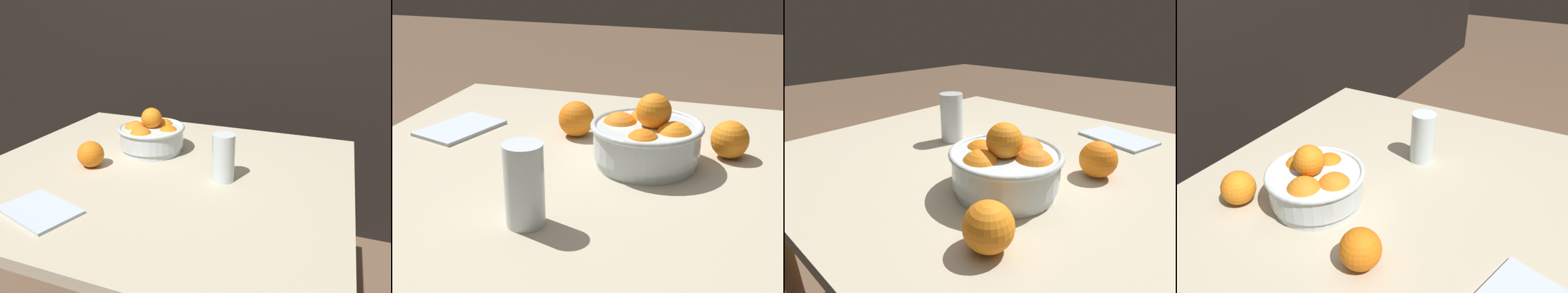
{
  "view_description": "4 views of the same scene",
  "coord_description": "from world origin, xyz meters",
  "views": [
    {
      "loc": [
        0.48,
        -0.95,
        1.2
      ],
      "look_at": [
        0.09,
        0.07,
        0.79
      ],
      "focal_mm": 35.0,
      "sensor_mm": 36.0,
      "label": 1
    },
    {
      "loc": [
        0.91,
        0.34,
        1.16
      ],
      "look_at": [
        0.01,
        0.05,
        0.79
      ],
      "focal_mm": 50.0,
      "sensor_mm": 36.0,
      "label": 2
    },
    {
      "loc": [
        -0.42,
        0.59,
        1.03
      ],
      "look_at": [
        0.03,
        0.08,
        0.77
      ],
      "focal_mm": 28.0,
      "sensor_mm": 36.0,
      "label": 3
    },
    {
      "loc": [
        -0.65,
        -0.32,
        1.28
      ],
      "look_at": [
        0.09,
        0.1,
        0.79
      ],
      "focal_mm": 35.0,
      "sensor_mm": 36.0,
      "label": 4
    }
  ],
  "objects": [
    {
      "name": "orange_loose_front",
      "position": [
        -0.21,
        -0.04,
        0.76
      ],
      "size": [
        0.08,
        0.08,
        0.08
      ],
      "primitive_type": "sphere",
      "color": "orange",
      "rests_on": "dining_table"
    },
    {
      "name": "juice_glass",
      "position": [
        0.2,
        0.01,
        0.78
      ],
      "size": [
        0.07,
        0.07,
        0.14
      ],
      "color": "#F4A314",
      "rests_on": "dining_table"
    },
    {
      "name": "orange_loose_near_bowl",
      "position": [
        -0.19,
        0.3,
        0.76
      ],
      "size": [
        0.08,
        0.08,
        0.08
      ],
      "primitive_type": "sphere",
      "color": "orange",
      "rests_on": "dining_table"
    },
    {
      "name": "dining_table",
      "position": [
        0.0,
        0.0,
        0.64
      ],
      "size": [
        1.11,
        0.99,
        0.72
      ],
      "color": "#B7AD93",
      "rests_on": "ground_plane"
    },
    {
      "name": "fruit_bowl",
      "position": [
        -0.1,
        0.14,
        0.77
      ],
      "size": [
        0.23,
        0.23,
        0.15
      ],
      "color": "silver",
      "rests_on": "dining_table"
    }
  ]
}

